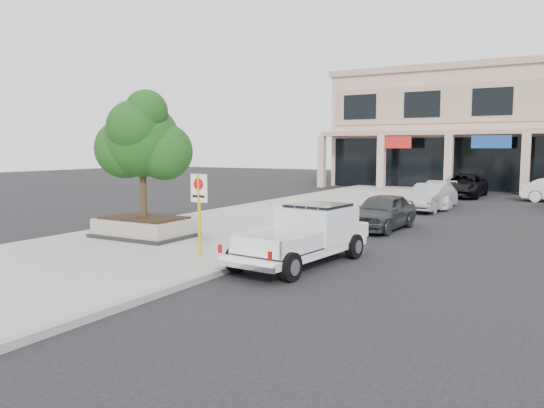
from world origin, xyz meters
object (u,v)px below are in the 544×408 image
at_px(curb_car_a, 382,212).
at_px(curb_car_d, 463,185).
at_px(planter_tree, 148,140).
at_px(curb_car_c, 436,194).
at_px(no_parking_sign, 199,203).
at_px(curb_car_b, 430,197).
at_px(pickup_truck, 300,236).
at_px(planter, 144,227).

bearing_deg(curb_car_a, curb_car_d, 92.83).
xyz_separation_m(planter_tree, curb_car_c, (6.00, 15.47, -2.73)).
xyz_separation_m(no_parking_sign, curb_car_b, (2.61, 15.42, -0.95)).
relative_size(curb_car_a, curb_car_d, 0.77).
bearing_deg(pickup_truck, curb_car_d, 95.96).
distance_m(pickup_truck, curb_car_c, 16.28).
distance_m(no_parking_sign, curb_car_d, 24.41).
xyz_separation_m(curb_car_b, curb_car_c, (-0.14, 1.88, -0.00)).
bearing_deg(curb_car_d, pickup_truck, -89.70).
xyz_separation_m(planter_tree, no_parking_sign, (3.53, -1.83, -1.78)).
xyz_separation_m(planter, curb_car_a, (6.18, 6.52, 0.23)).
xyz_separation_m(planter, curb_car_b, (6.27, 13.74, 0.21)).
xyz_separation_m(no_parking_sign, curb_car_c, (2.47, 17.30, -0.95)).
height_order(planter, curb_car_d, curb_car_d).
height_order(planter, planter_tree, planter_tree).
height_order(no_parking_sign, curb_car_c, no_parking_sign).
bearing_deg(curb_car_d, curb_car_b, -89.64).
bearing_deg(curb_car_d, curb_car_a, -90.01).
distance_m(planter, planter_tree, 2.95).
distance_m(curb_car_a, curb_car_c, 9.10).
xyz_separation_m(planter, planter_tree, (0.13, 0.15, 2.94)).
distance_m(planter, curb_car_c, 16.79).
bearing_deg(planter, no_parking_sign, -24.61).
bearing_deg(planter, curb_car_a, 46.55).
distance_m(no_parking_sign, curb_car_c, 17.50).
height_order(no_parking_sign, curb_car_b, no_parking_sign).
xyz_separation_m(planter, no_parking_sign, (3.66, -1.68, 1.16)).
height_order(planter_tree, curb_car_d, planter_tree).
bearing_deg(curb_car_b, no_parking_sign, -94.19).
bearing_deg(no_parking_sign, curb_car_d, 83.89).
height_order(no_parking_sign, pickup_truck, no_parking_sign).
bearing_deg(planter_tree, planter, -131.03).
relative_size(planter_tree, no_parking_sign, 1.74).
bearing_deg(curb_car_d, curb_car_c, -90.76).
relative_size(planter, no_parking_sign, 1.39).
bearing_deg(curb_car_b, planter_tree, -108.89).
distance_m(pickup_truck, curb_car_d, 23.23).
bearing_deg(no_parking_sign, curb_car_c, 81.87).
xyz_separation_m(curb_car_a, curb_car_b, (0.09, 7.22, -0.02)).
height_order(no_parking_sign, curb_car_d, no_parking_sign).
relative_size(curb_car_a, curb_car_b, 0.99).
xyz_separation_m(planter, curb_car_c, (6.13, 15.62, 0.21)).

